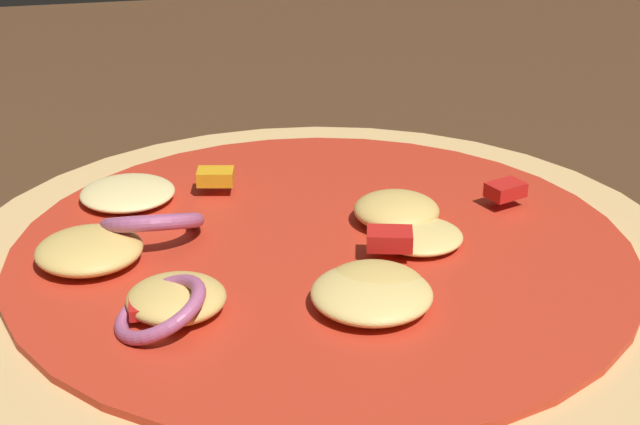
% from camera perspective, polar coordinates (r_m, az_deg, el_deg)
% --- Properties ---
extents(dining_table, '(1.31, 1.07, 0.04)m').
position_cam_1_polar(dining_table, '(0.38, 0.34, -6.97)').
color(dining_table, '#4C301C').
rests_on(dining_table, ground).
extents(pizza, '(0.29, 0.29, 0.03)m').
position_cam_1_polar(pizza, '(0.37, 0.31, -2.97)').
color(pizza, tan).
rests_on(pizza, dining_table).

